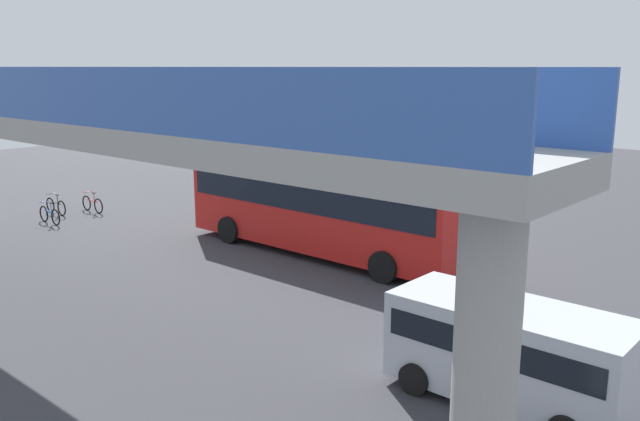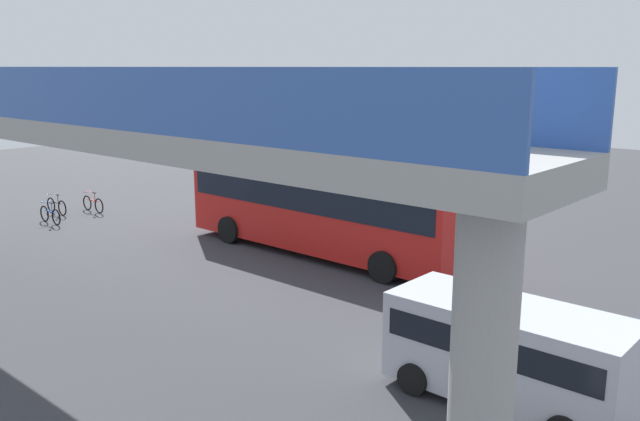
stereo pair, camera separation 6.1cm
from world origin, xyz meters
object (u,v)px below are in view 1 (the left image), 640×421
Objects in this scene: city_bus at (322,203)px; bicycle_red at (92,204)px; parked_van at (509,347)px; traffic_sign at (290,177)px; bicycle_blue at (50,215)px; pedestrian at (360,214)px; bicycle_black at (56,206)px.

city_bus is 12.95m from bicycle_red.
traffic_sign is (14.93, -9.18, 0.71)m from parked_van.
bicycle_red is at bearing 33.78° from traffic_sign.
bicycle_blue is at bearing 19.86° from city_bus.
bicycle_red is 0.99× the size of pedestrian.
bicycle_red is at bearing 21.66° from pedestrian.
city_bus is 5.96m from traffic_sign.
bicycle_red is (22.77, -3.94, -0.81)m from parked_van.
city_bus reaches higher than bicycle_red.
bicycle_black is 0.63× the size of traffic_sign.
bicycle_black is (13.56, 3.22, -1.51)m from city_bus.
bicycle_red is 0.63× the size of traffic_sign.
parked_van reaches higher than bicycle_blue.
bicycle_blue is at bearing 145.11° from bicycle_black.
traffic_sign is at bearing -146.22° from bicycle_red.
pedestrian is (-12.99, -6.21, 0.51)m from bicycle_black.
city_bus reaches higher than parked_van.
city_bus is at bearing 145.20° from traffic_sign.
city_bus is at bearing 100.76° from pedestrian.
parked_van is 23.12m from bicycle_red.
parked_van is 2.71× the size of bicycle_blue.
city_bus is 14.01m from bicycle_black.
parked_van is 2.71× the size of bicycle_red.
city_bus reaches higher than pedestrian.
bicycle_black is 11.01m from traffic_sign.
pedestrian is 0.64× the size of traffic_sign.
bicycle_blue is at bearing 47.48° from traffic_sign.
bicycle_black is 14.40m from pedestrian.
bicycle_black and bicycle_red have the same top height.
city_bus reaches higher than bicycle_blue.
traffic_sign reaches higher than bicycle_blue.
traffic_sign reaches higher than pedestrian.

